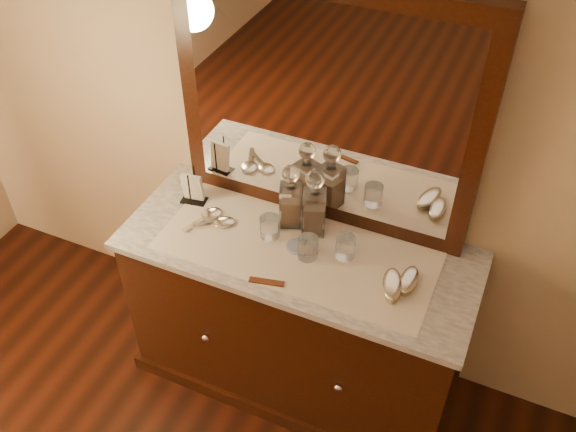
# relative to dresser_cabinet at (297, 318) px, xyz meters

# --- Properties ---
(dresser_cabinet) EXTENTS (1.40, 0.55, 0.82)m
(dresser_cabinet) POSITION_rel_dresser_cabinet_xyz_m (0.00, 0.00, 0.00)
(dresser_cabinet) COLOR black
(dresser_cabinet) RESTS_ON floor
(dresser_plinth) EXTENTS (1.46, 0.59, 0.08)m
(dresser_plinth) POSITION_rel_dresser_cabinet_xyz_m (0.00, 0.00, -0.37)
(dresser_plinth) COLOR black
(dresser_plinth) RESTS_ON floor
(knob_left) EXTENTS (0.04, 0.04, 0.04)m
(knob_left) POSITION_rel_dresser_cabinet_xyz_m (-0.30, -0.28, 0.04)
(knob_left) COLOR silver
(knob_left) RESTS_ON dresser_cabinet
(knob_right) EXTENTS (0.04, 0.04, 0.04)m
(knob_right) POSITION_rel_dresser_cabinet_xyz_m (0.30, -0.28, 0.04)
(knob_right) COLOR silver
(knob_right) RESTS_ON dresser_cabinet
(marble_top) EXTENTS (1.44, 0.59, 0.03)m
(marble_top) POSITION_rel_dresser_cabinet_xyz_m (0.00, 0.00, 0.42)
(marble_top) COLOR white
(marble_top) RESTS_ON dresser_cabinet
(mirror_frame) EXTENTS (1.20, 0.08, 1.00)m
(mirror_frame) POSITION_rel_dresser_cabinet_xyz_m (0.00, 0.25, 0.94)
(mirror_frame) COLOR black
(mirror_frame) RESTS_ON marble_top
(mirror_glass) EXTENTS (1.06, 0.01, 0.86)m
(mirror_glass) POSITION_rel_dresser_cabinet_xyz_m (0.00, 0.21, 0.94)
(mirror_glass) COLOR white
(mirror_glass) RESTS_ON marble_top
(lace_runner) EXTENTS (1.10, 0.45, 0.00)m
(lace_runner) POSITION_rel_dresser_cabinet_xyz_m (0.00, -0.02, 0.44)
(lace_runner) COLOR silver
(lace_runner) RESTS_ON marble_top
(pin_dish) EXTENTS (0.10, 0.10, 0.01)m
(pin_dish) POSITION_rel_dresser_cabinet_xyz_m (-0.00, -0.01, 0.45)
(pin_dish) COLOR white
(pin_dish) RESTS_ON lace_runner
(comb) EXTENTS (0.14, 0.05, 0.01)m
(comb) POSITION_rel_dresser_cabinet_xyz_m (-0.03, -0.22, 0.45)
(comb) COLOR brown
(comb) RESTS_ON lace_runner
(napkin_rack) EXTENTS (0.12, 0.08, 0.16)m
(napkin_rack) POSITION_rel_dresser_cabinet_xyz_m (-0.52, 0.08, 0.51)
(napkin_rack) COLOR black
(napkin_rack) RESTS_ON marble_top
(decanter_left) EXTENTS (0.11, 0.11, 0.29)m
(decanter_left) POSITION_rel_dresser_cabinet_xyz_m (-0.09, 0.12, 0.56)
(decanter_left) COLOR #8D4B14
(decanter_left) RESTS_ON lace_runner
(decanter_right) EXTENTS (0.12, 0.12, 0.30)m
(decanter_right) POSITION_rel_dresser_cabinet_xyz_m (0.02, 0.12, 0.56)
(decanter_right) COLOR #8D4B14
(decanter_right) RESTS_ON lace_runner
(brush_near) EXTENTS (0.11, 0.18, 0.05)m
(brush_near) POSITION_rel_dresser_cabinet_xyz_m (0.41, -0.07, 0.47)
(brush_near) COLOR #8B7B55
(brush_near) RESTS_ON lace_runner
(brush_far) EXTENTS (0.07, 0.15, 0.04)m
(brush_far) POSITION_rel_dresser_cabinet_xyz_m (0.45, -0.02, 0.46)
(brush_far) COLOR #8B7B55
(brush_far) RESTS_ON lace_runner
(hand_mirror_outer) EXTENTS (0.12, 0.20, 0.02)m
(hand_mirror_outer) POSITION_rel_dresser_cabinet_xyz_m (-0.42, 0.01, 0.45)
(hand_mirror_outer) COLOR silver
(hand_mirror_outer) RESTS_ON lace_runner
(hand_mirror_inner) EXTENTS (0.17, 0.14, 0.02)m
(hand_mirror_inner) POSITION_rel_dresser_cabinet_xyz_m (-0.35, -0.01, 0.45)
(hand_mirror_inner) COLOR silver
(hand_mirror_inner) RESTS_ON lace_runner
(tumblers) EXTENTS (0.40, 0.14, 0.09)m
(tumblers) POSITION_rel_dresser_cabinet_xyz_m (0.04, 0.01, 0.49)
(tumblers) COLOR white
(tumblers) RESTS_ON lace_runner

